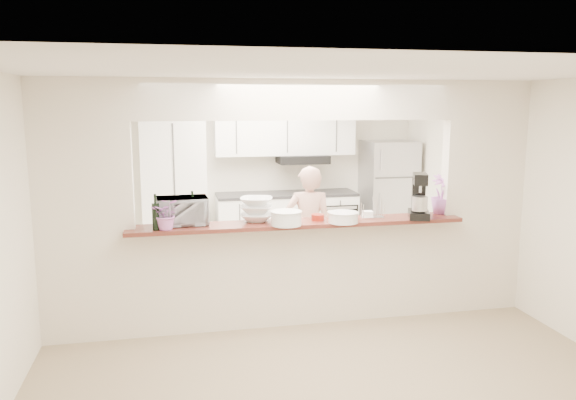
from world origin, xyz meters
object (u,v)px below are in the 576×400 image
object	(u,v)px
refrigerator	(388,196)
stand_mixer	(419,198)
toaster_oven	(182,211)
person	(309,230)

from	to	relation	value
refrigerator	stand_mixer	size ratio (longest dim) A/B	3.62
toaster_oven	stand_mixer	xyz separation A→B (m)	(2.41, -0.19, 0.07)
refrigerator	toaster_oven	bearing A→B (deg)	-140.91
person	refrigerator	bearing A→B (deg)	-122.97
refrigerator	person	distance (m)	2.43
stand_mixer	person	world-z (taller)	stand_mixer
toaster_oven	person	world-z (taller)	person
stand_mixer	person	distance (m)	1.49
stand_mixer	person	xyz separation A→B (m)	(-0.91, 1.06, -0.53)
person	toaster_oven	bearing A→B (deg)	41.81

